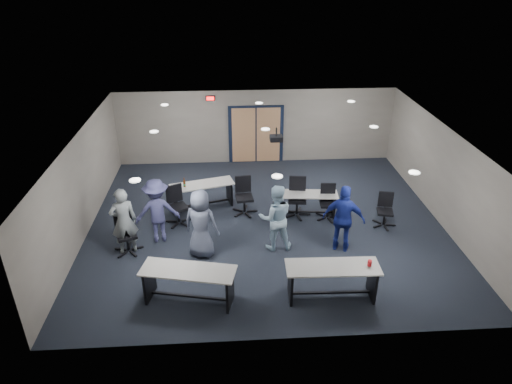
{
  "coord_description": "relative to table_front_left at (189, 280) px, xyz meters",
  "views": [
    {
      "loc": [
        -1.02,
        -11.25,
        6.83
      ],
      "look_at": [
        -0.31,
        -0.3,
        1.17
      ],
      "focal_mm": 32.0,
      "sensor_mm": 36.0,
      "label": 1
    }
  ],
  "objects": [
    {
      "name": "person_plaid",
      "position": [
        0.21,
        1.77,
        0.34
      ],
      "size": [
        1.04,
        0.84,
        1.83
      ],
      "primitive_type": "imported",
      "rotation": [
        0.0,
        0.0,
        2.81
      ],
      "color": "slate",
      "rests_on": "floor"
    },
    {
      "name": "right_wall",
      "position": [
        6.97,
        3.21,
        0.78
      ],
      "size": [
        0.04,
        9.0,
        2.7
      ],
      "primitive_type": "cube",
      "color": "gray",
      "rests_on": "floor"
    },
    {
      "name": "ceiling_can_lights",
      "position": [
        1.97,
        3.46,
        2.1
      ],
      "size": [
        6.24,
        5.74,
        0.02
      ],
      "primitive_type": null,
      "color": "white",
      "rests_on": "ceiling"
    },
    {
      "name": "back_wall",
      "position": [
        1.97,
        7.71,
        0.78
      ],
      "size": [
        10.0,
        0.04,
        2.7
      ],
      "primitive_type": "cube",
      "color": "gray",
      "rests_on": "floor"
    },
    {
      "name": "person_lightblue",
      "position": [
        2.1,
        1.97,
        0.33
      ],
      "size": [
        0.9,
        0.72,
        1.8
      ],
      "primitive_type": "imported",
      "rotation": [
        0.0,
        0.0,
        3.18
      ],
      "color": "#B3D6ED",
      "rests_on": "floor"
    },
    {
      "name": "chair_loose_left",
      "position": [
        -1.72,
        2.01,
        -0.03
      ],
      "size": [
        0.88,
        0.88,
        1.08
      ],
      "primitive_type": null,
      "rotation": [
        0.0,
        0.0,
        0.38
      ],
      "color": "black",
      "rests_on": "floor"
    },
    {
      "name": "table_back_right",
      "position": [
        3.23,
        3.61,
        -0.09
      ],
      "size": [
        1.77,
        0.73,
        0.7
      ],
      "rotation": [
        0.0,
        0.0,
        -0.09
      ],
      "color": "#B3AFA9",
      "rests_on": "floor"
    },
    {
      "name": "chair_loose_right",
      "position": [
        5.3,
        2.85,
        -0.08
      ],
      "size": [
        0.74,
        0.74,
        0.98
      ],
      "primitive_type": null,
      "rotation": [
        0.0,
        0.0,
        -0.22
      ],
      "color": "black",
      "rests_on": "floor"
    },
    {
      "name": "chair_back_b",
      "position": [
        1.38,
        3.83,
        -0.01
      ],
      "size": [
        0.78,
        0.78,
        1.12
      ],
      "primitive_type": null,
      "rotation": [
        0.0,
        0.0,
        0.1
      ],
      "color": "black",
      "rests_on": "floor"
    },
    {
      "name": "front_wall",
      "position": [
        1.97,
        -1.29,
        0.78
      ],
      "size": [
        10.0,
        0.04,
        2.7
      ],
      "primitive_type": "cube",
      "color": "gray",
      "rests_on": "floor"
    },
    {
      "name": "floor",
      "position": [
        1.97,
        3.21,
        -0.57
      ],
      "size": [
        10.0,
        10.0,
        0.0
      ],
      "primitive_type": "plane",
      "color": "black",
      "rests_on": "ground"
    },
    {
      "name": "table_front_left",
      "position": [
        0.0,
        0.0,
        0.0
      ],
      "size": [
        2.16,
        1.11,
        0.84
      ],
      "rotation": [
        0.0,
        0.0,
        -0.22
      ],
      "color": "#B3AFA9",
      "rests_on": "floor"
    },
    {
      "name": "person_back",
      "position": [
        -0.97,
        2.54,
        0.32
      ],
      "size": [
        1.26,
        0.86,
        1.79
      ],
      "primitive_type": "imported",
      "rotation": [
        0.0,
        0.0,
        3.32
      ],
      "color": "#3D3D6D",
      "rests_on": "floor"
    },
    {
      "name": "left_wall",
      "position": [
        -3.03,
        3.21,
        0.78
      ],
      "size": [
        0.04,
        9.0,
        2.7
      ],
      "primitive_type": "cube",
      "color": "gray",
      "rests_on": "floor"
    },
    {
      "name": "table_back_left",
      "position": [
        0.12,
        4.31,
        -0.04
      ],
      "size": [
        2.0,
        1.12,
        1.06
      ],
      "rotation": [
        0.0,
        0.0,
        0.27
      ],
      "color": "#B3AFA9",
      "rests_on": "floor"
    },
    {
      "name": "double_door",
      "position": [
        1.97,
        7.68,
        0.48
      ],
      "size": [
        2.0,
        0.07,
        2.2
      ],
      "color": "black",
      "rests_on": "back_wall"
    },
    {
      "name": "chair_back_d",
      "position": [
        3.79,
        3.38,
        -0.05
      ],
      "size": [
        0.7,
        0.7,
        1.04
      ],
      "primitive_type": null,
      "rotation": [
        0.0,
        0.0,
        -0.08
      ],
      "color": "black",
      "rests_on": "floor"
    },
    {
      "name": "chair_back_a",
      "position": [
        -0.52,
        3.37,
        -0.01
      ],
      "size": [
        0.95,
        0.95,
        1.13
      ],
      "primitive_type": null,
      "rotation": [
        0.0,
        0.0,
        0.46
      ],
      "color": "black",
      "rests_on": "floor"
    },
    {
      "name": "ceiling_projector",
      "position": [
        2.27,
        3.71,
        1.83
      ],
      "size": [
        0.35,
        0.32,
        0.37
      ],
      "color": "black",
      "rests_on": "ceiling"
    },
    {
      "name": "ceiling",
      "position": [
        1.97,
        3.21,
        2.13
      ],
      "size": [
        10.0,
        9.0,
        0.04
      ],
      "primitive_type": "cube",
      "color": "silver",
      "rests_on": "back_wall"
    },
    {
      "name": "person_navy",
      "position": [
        3.82,
        1.78,
        0.34
      ],
      "size": [
        1.16,
        0.8,
        1.83
      ],
      "primitive_type": "imported",
      "rotation": [
        0.0,
        0.0,
        2.78
      ],
      "color": "navy",
      "rests_on": "floor"
    },
    {
      "name": "person_gray",
      "position": [
        -1.74,
        2.02,
        0.34
      ],
      "size": [
        0.77,
        0.63,
        1.83
      ],
      "primitive_type": "imported",
      "rotation": [
        0.0,
        0.0,
        3.47
      ],
      "color": "gray",
      "rests_on": "floor"
    },
    {
      "name": "exit_sign",
      "position": [
        0.37,
        7.66,
        1.88
      ],
      "size": [
        0.32,
        0.07,
        0.18
      ],
      "color": "black",
      "rests_on": "back_wall"
    },
    {
      "name": "table_front_right",
      "position": [
        3.16,
        -0.08,
        0.0
      ],
      "size": [
        2.08,
        0.75,
        0.97
      ],
      "rotation": [
        0.0,
        0.0,
        -0.03
      ],
      "color": "#B3AFA9",
      "rests_on": "floor"
    },
    {
      "name": "chair_back_c",
      "position": [
        2.91,
        3.6,
        0.01
      ],
      "size": [
        0.82,
        0.82,
        1.17
      ],
      "primitive_type": null,
      "rotation": [
        0.0,
        0.0,
        -0.13
      ],
      "color": "black",
      "rests_on": "floor"
    }
  ]
}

